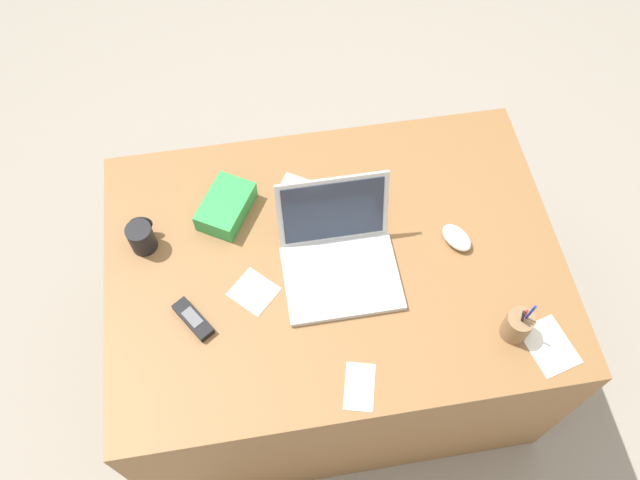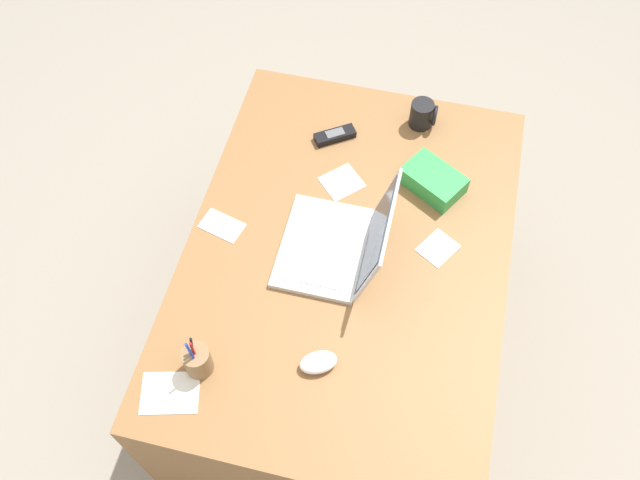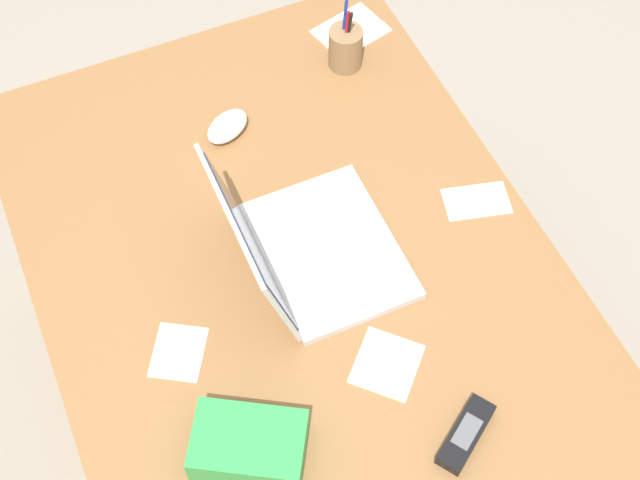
% 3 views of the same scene
% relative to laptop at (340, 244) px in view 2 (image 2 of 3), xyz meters
% --- Properties ---
extents(ground_plane, '(6.00, 6.00, 0.00)m').
position_rel_laptop_xyz_m(ground_plane, '(-0.01, 0.02, -0.77)').
color(ground_plane, gray).
extents(desk, '(1.30, 0.93, 0.72)m').
position_rel_laptop_xyz_m(desk, '(-0.01, 0.02, -0.41)').
color(desk, olive).
rests_on(desk, ground).
extents(laptop, '(0.32, 0.30, 0.24)m').
position_rel_laptop_xyz_m(laptop, '(0.00, 0.00, 0.00)').
color(laptop, silver).
rests_on(laptop, desk).
extents(computer_mouse, '(0.10, 0.12, 0.04)m').
position_rel_laptop_xyz_m(computer_mouse, '(0.35, 0.02, -0.03)').
color(computer_mouse, white).
rests_on(computer_mouse, desk).
extents(coffee_mug_white, '(0.07, 0.09, 0.09)m').
position_rel_laptop_xyz_m(coffee_mug_white, '(-0.54, 0.15, -0.00)').
color(coffee_mug_white, black).
rests_on(coffee_mug_white, desk).
extents(cordless_phone, '(0.11, 0.13, 0.03)m').
position_rel_laptop_xyz_m(cordless_phone, '(-0.42, -0.11, -0.04)').
color(cordless_phone, black).
rests_on(cordless_phone, desk).
extents(pen_holder, '(0.07, 0.07, 0.18)m').
position_rel_laptop_xyz_m(pen_holder, '(0.43, -0.28, 0.00)').
color(pen_holder, olive).
rests_on(pen_holder, desk).
extents(snack_bag, '(0.19, 0.22, 0.06)m').
position_rel_laptop_xyz_m(snack_bag, '(-0.30, 0.23, -0.02)').
color(snack_bag, green).
rests_on(snack_bag, desk).
extents(paper_note_near_laptop, '(0.15, 0.17, 0.00)m').
position_rel_laptop_xyz_m(paper_note_near_laptop, '(0.51, -0.33, -0.05)').
color(paper_note_near_laptop, white).
rests_on(paper_note_near_laptop, desk).
extents(paper_note_left, '(0.14, 0.13, 0.00)m').
position_rel_laptop_xyz_m(paper_note_left, '(-0.08, 0.28, -0.05)').
color(paper_note_left, white).
rests_on(paper_note_left, desk).
extents(paper_note_right, '(0.11, 0.14, 0.00)m').
position_rel_laptop_xyz_m(paper_note_right, '(-0.00, -0.36, -0.05)').
color(paper_note_right, white).
rests_on(paper_note_right, desk).
extents(paper_note_front, '(0.16, 0.16, 0.00)m').
position_rel_laptop_xyz_m(paper_note_front, '(-0.25, -0.05, -0.05)').
color(paper_note_front, white).
rests_on(paper_note_front, desk).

